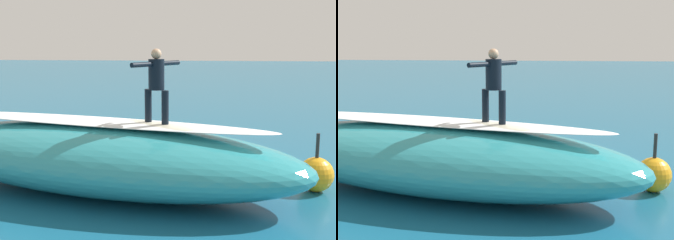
{
  "view_description": "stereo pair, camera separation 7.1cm",
  "coord_description": "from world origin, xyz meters",
  "views": [
    {
      "loc": [
        -1.64,
        11.78,
        3.12
      ],
      "look_at": [
        -0.53,
        0.66,
        1.14
      ],
      "focal_mm": 47.83,
      "sensor_mm": 36.0,
      "label": 1
    },
    {
      "loc": [
        -1.71,
        11.77,
        3.12
      ],
      "look_at": [
        -0.53,
        0.66,
        1.14
      ],
      "focal_mm": 47.83,
      "sensor_mm": 36.0,
      "label": 2
    }
  ],
  "objects": [
    {
      "name": "surfboard_riding",
      "position": [
        -0.56,
        3.2,
        1.48
      ],
      "size": [
        1.87,
        1.47,
        0.1
      ],
      "primitive_type": "ellipsoid",
      "rotation": [
        0.0,
        0.0,
        -0.59
      ],
      "color": "#EAE5C6",
      "rests_on": "wave_crest"
    },
    {
      "name": "surfer_paddling",
      "position": [
        -0.64,
        -1.9,
        0.2
      ],
      "size": [
        1.79,
        0.68,
        0.32
      ],
      "rotation": [
        0.0,
        0.0,
        0.24
      ],
      "color": "black",
      "rests_on": "surfboard_paddling"
    },
    {
      "name": "foam_patch_far",
      "position": [
        -2.05,
        2.32,
        0.09
      ],
      "size": [
        0.81,
        1.07,
        0.17
      ],
      "primitive_type": "ellipsoid",
      "rotation": [
        0.0,
        0.0,
        1.37
      ],
      "color": "white",
      "rests_on": "ground_plane"
    },
    {
      "name": "ground_plane",
      "position": [
        0.0,
        0.0,
        0.0
      ],
      "size": [
        120.0,
        120.0,
        0.0
      ],
      "primitive_type": "plane",
      "color": "#196084"
    },
    {
      "name": "foam_patch_mid",
      "position": [
        1.17,
        -0.23,
        0.06
      ],
      "size": [
        1.23,
        1.29,
        0.11
      ],
      "primitive_type": "ellipsoid",
      "rotation": [
        0.0,
        0.0,
        0.9
      ],
      "color": "white",
      "rests_on": "ground_plane"
    },
    {
      "name": "surfer_riding",
      "position": [
        -0.56,
        3.2,
        2.37
      ],
      "size": [
        0.83,
        1.19,
        1.45
      ],
      "rotation": [
        0.0,
        0.0,
        -0.59
      ],
      "color": "black",
      "rests_on": "surfboard_riding"
    },
    {
      "name": "wave_foam_lip",
      "position": [
        0.73,
        2.87,
        1.47
      ],
      "size": [
        7.53,
        2.84,
        0.08
      ],
      "primitive_type": "ellipsoid",
      "rotation": [
        0.0,
        0.0,
        -0.25
      ],
      "color": "white",
      "rests_on": "wave_crest"
    },
    {
      "name": "surfboard_paddling",
      "position": [
        -0.5,
        -1.87,
        0.03
      ],
      "size": [
        2.43,
        1.06,
        0.06
      ],
      "primitive_type": "ellipsoid",
      "rotation": [
        0.0,
        0.0,
        0.24
      ],
      "color": "silver",
      "rests_on": "ground_plane"
    },
    {
      "name": "foam_patch_near",
      "position": [
        0.7,
        -0.8,
        0.06
      ],
      "size": [
        0.9,
        0.93,
        0.13
      ],
      "primitive_type": "ellipsoid",
      "rotation": [
        0.0,
        0.0,
        1.1
      ],
      "color": "white",
      "rests_on": "ground_plane"
    },
    {
      "name": "buoy_marker",
      "position": [
        -3.83,
        2.52,
        0.37
      ],
      "size": [
        0.73,
        0.73,
        1.24
      ],
      "color": "orange",
      "rests_on": "ground_plane"
    },
    {
      "name": "wave_crest",
      "position": [
        0.73,
        2.87,
        0.72
      ],
      "size": [
        9.29,
        5.04,
        1.43
      ],
      "primitive_type": "ellipsoid",
      "rotation": [
        0.0,
        0.0,
        -0.25
      ],
      "color": "teal",
      "rests_on": "ground_plane"
    }
  ]
}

